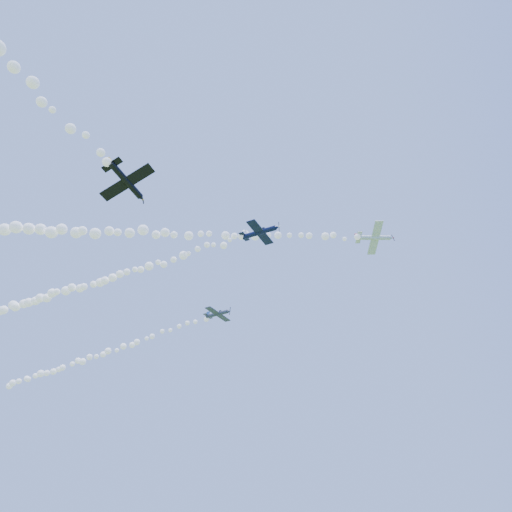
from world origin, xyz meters
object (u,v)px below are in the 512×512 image
(plane_white, at_px, (375,238))
(plane_grey, at_px, (218,314))
(plane_navy, at_px, (260,232))
(plane_black, at_px, (127,182))

(plane_white, bearing_deg, plane_grey, 144.77)
(plane_navy, height_order, plane_black, plane_navy)
(plane_grey, xyz_separation_m, plane_black, (10.77, -47.22, -7.66))
(plane_white, bearing_deg, plane_navy, -166.39)
(plane_white, distance_m, plane_grey, 36.95)
(plane_grey, bearing_deg, plane_navy, -36.55)
(plane_white, relative_size, plane_black, 1.14)
(plane_black, bearing_deg, plane_navy, -11.09)
(plane_grey, bearing_deg, plane_white, 1.67)
(plane_navy, xyz_separation_m, plane_black, (-6.87, -26.12, -9.87))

